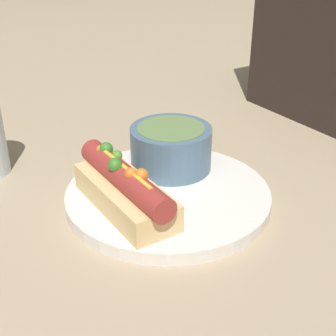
% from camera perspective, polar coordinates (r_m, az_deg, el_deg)
% --- Properties ---
extents(ground_plane, '(4.00, 4.00, 0.00)m').
position_cam_1_polar(ground_plane, '(0.58, 0.00, -4.00)').
color(ground_plane, tan).
extents(dinner_plate, '(0.25, 0.25, 0.02)m').
position_cam_1_polar(dinner_plate, '(0.58, 0.00, -3.34)').
color(dinner_plate, white).
rests_on(dinner_plate, ground_plane).
extents(hot_dog, '(0.17, 0.06, 0.06)m').
position_cam_1_polar(hot_dog, '(0.53, -5.30, -2.51)').
color(hot_dog, '#E5C17F').
rests_on(hot_dog, dinner_plate).
extents(soup_bowl, '(0.11, 0.11, 0.06)m').
position_cam_1_polar(soup_bowl, '(0.61, 0.36, 2.72)').
color(soup_bowl, slate).
rests_on(soup_bowl, dinner_plate).
extents(spoon, '(0.10, 0.14, 0.01)m').
position_cam_1_polar(spoon, '(0.61, 0.14, -0.42)').
color(spoon, '#B7B7BC').
rests_on(spoon, dinner_plate).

